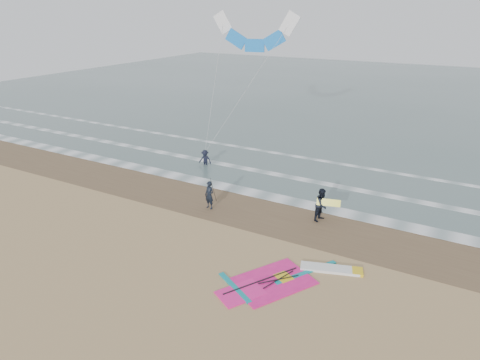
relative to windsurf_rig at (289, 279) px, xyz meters
The scene contains 11 objects.
ground 3.94m from the windsurf_rig, behind, with size 120.00×120.00×0.00m, color tan.
sea_water 47.68m from the windsurf_rig, 94.71° to the left, with size 120.00×80.00×0.02m, color #47605E.
wet_sand_band 6.76m from the windsurf_rig, 125.34° to the left, with size 120.00×5.00×0.01m, color brown.
foam_waterline 10.70m from the windsurf_rig, 111.44° to the left, with size 120.00×9.15×0.02m.
windsurf_rig is the anchor object (origin of this frame).
person_standing 8.36m from the windsurf_rig, 147.85° to the left, with size 0.63×0.41×1.72m, color black.
person_walking 6.33m from the windsurf_rig, 96.30° to the left, with size 0.93×0.73×1.92m, color black.
person_wading 15.73m from the windsurf_rig, 137.11° to the left, with size 1.01×0.58×1.57m, color black.
held_pole 8.16m from the windsurf_rig, 146.72° to the left, with size 0.17×0.86×1.82m.
carried_kiteboard 6.24m from the windsurf_rig, 92.68° to the left, with size 1.30×0.51×0.39m.
surf_kite 19.55m from the windsurf_rig, 122.84° to the left, with size 7.00×3.95×10.10m.
Camera 1 is at (9.81, -14.51, 11.14)m, focal length 32.00 mm.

